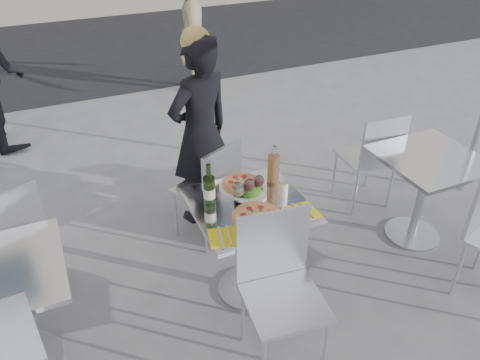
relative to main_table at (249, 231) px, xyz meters
name	(u,v)px	position (x,y,z in m)	size (l,w,h in m)	color
ground	(248,289)	(0.00, 0.00, -0.54)	(80.00, 80.00, 0.00)	slate
street_asphalt	(96,45)	(0.00, 6.50, -0.54)	(24.00, 5.00, 0.00)	black
main_table	(249,231)	(0.00, 0.00, 0.00)	(0.72, 0.72, 0.75)	#B7BABF
side_table_left	(3,300)	(-1.50, 0.00, 0.00)	(0.72, 0.72, 0.75)	#B7BABF
side_table_right	(425,181)	(1.50, 0.00, 0.00)	(0.72, 0.72, 0.75)	#B7BABF
chair_far	(212,185)	(-0.02, 0.64, -0.02)	(0.54, 0.54, 0.88)	silver
chair_near	(279,278)	(-0.04, -0.50, 0.03)	(0.49, 0.50, 0.97)	silver
side_chair_lfar	(10,235)	(-1.45, 0.58, 0.01)	(0.54, 0.55, 0.92)	silver
side_chair_rfar	(373,153)	(1.40, 0.50, 0.01)	(0.45, 0.46, 0.92)	silver
woman_diner	(200,133)	(0.03, 0.98, 0.25)	(0.58, 0.38, 1.59)	black
pedestrian_b	(187,28)	(0.86, 3.81, 0.31)	(1.10, 0.63, 1.70)	#998B63
pizza_near	(257,217)	(-0.02, -0.14, 0.22)	(0.31, 0.31, 0.02)	tan
pizza_far	(241,184)	(0.04, 0.22, 0.23)	(0.30, 0.30, 0.03)	white
salad_plate	(250,191)	(0.05, 0.09, 0.25)	(0.22, 0.22, 0.09)	white
wine_bottle	(209,189)	(-0.23, 0.11, 0.32)	(0.08, 0.08, 0.29)	#31501E
carafe	(273,169)	(0.25, 0.16, 0.33)	(0.08, 0.08, 0.29)	tan
sugar_shaker	(283,187)	(0.25, 0.02, 0.26)	(0.06, 0.06, 0.11)	white
wineglass_white_a	(239,192)	(-0.07, 0.02, 0.32)	(0.07, 0.07, 0.16)	white
wineglass_white_b	(238,189)	(-0.06, 0.05, 0.32)	(0.07, 0.07, 0.16)	white
wineglass_red_a	(249,186)	(0.02, 0.05, 0.32)	(0.07, 0.07, 0.16)	white
wineglass_red_b	(259,182)	(0.10, 0.07, 0.32)	(0.07, 0.07, 0.16)	white
napkin_left	(224,237)	(-0.27, -0.23, 0.21)	(0.22, 0.22, 0.01)	#FEF316
napkin_right	(303,212)	(0.27, -0.20, 0.21)	(0.18, 0.20, 0.01)	#FEF316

